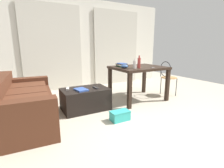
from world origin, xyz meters
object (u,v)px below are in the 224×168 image
(bottle_near, at_px, (139,63))
(bowl, at_px, (124,66))
(coffee_table, at_px, (85,99))
(bottle_far, at_px, (135,64))
(tv_remote_primary, at_px, (95,88))
(tv_remote_secondary, at_px, (68,89))
(couch, at_px, (22,104))
(shoebox, at_px, (120,116))
(scissors, at_px, (152,68))
(wire_chair, at_px, (167,75))
(craft_table, at_px, (138,71))
(magazine, at_px, (81,90))
(book_stack, at_px, (122,65))

(bottle_near, height_order, bowl, bottle_near)
(coffee_table, bearing_deg, bottle_far, -10.76)
(tv_remote_primary, bearing_deg, tv_remote_secondary, 153.82)
(bottle_far, bearing_deg, couch, 176.00)
(couch, distance_m, bottle_near, 2.26)
(bowl, bearing_deg, shoebox, -127.20)
(tv_remote_secondary, relative_size, shoebox, 0.52)
(bottle_far, height_order, scissors, bottle_far)
(wire_chair, height_order, tv_remote_secondary, wire_chair)
(craft_table, bearing_deg, couch, -178.44)
(couch, height_order, craft_table, craft_table)
(coffee_table, height_order, tv_remote_primary, tv_remote_primary)
(bottle_far, relative_size, magazine, 0.77)
(bottle_near, height_order, book_stack, bottle_near)
(couch, distance_m, wire_chair, 3.12)
(couch, height_order, bottle_far, bottle_far)
(scissors, xyz_separation_m, magazine, (-1.48, 0.20, -0.33))
(bowl, bearing_deg, tv_remote_secondary, 170.97)
(tv_remote_primary, bearing_deg, wire_chair, -4.79)
(bottle_far, height_order, magazine, bottle_far)
(book_stack, bearing_deg, tv_remote_primary, -159.14)
(coffee_table, distance_m, tv_remote_primary, 0.29)
(craft_table, bearing_deg, wire_chair, -6.97)
(scissors, height_order, tv_remote_secondary, scissors)
(craft_table, xyz_separation_m, tv_remote_primary, (-1.07, -0.09, -0.22))
(wire_chair, bearing_deg, scissors, -163.82)
(shoebox, bearing_deg, wire_chair, 20.81)
(wire_chair, height_order, magazine, wire_chair)
(coffee_table, relative_size, scissors, 6.99)
(coffee_table, bearing_deg, couch, -177.51)
(couch, relative_size, tv_remote_secondary, 10.99)
(book_stack, height_order, magazine, book_stack)
(scissors, bearing_deg, book_stack, 130.49)
(magazine, xyz_separation_m, shoebox, (0.42, -0.66, -0.34))
(coffee_table, height_order, scissors, scissors)
(magazine, bearing_deg, bowl, -7.01)
(craft_table, height_order, magazine, craft_table)
(bottle_far, distance_m, tv_remote_secondary, 1.39)
(bowl, xyz_separation_m, book_stack, (0.11, 0.28, -0.00))
(craft_table, bearing_deg, bowl, -169.44)
(bottle_far, relative_size, tv_remote_primary, 1.23)
(coffee_table, height_order, magazine, magazine)
(couch, distance_m, tv_remote_primary, 1.25)
(coffee_table, xyz_separation_m, magazine, (-0.10, -0.08, 0.22))
(magazine, bearing_deg, couch, 170.03)
(book_stack, xyz_separation_m, tv_remote_primary, (-0.76, -0.29, -0.36))
(craft_table, bearing_deg, scissors, -68.10)
(coffee_table, xyz_separation_m, wire_chair, (2.06, -0.08, 0.32))
(bottle_far, height_order, book_stack, bottle_far)
(craft_table, distance_m, bottle_near, 0.31)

